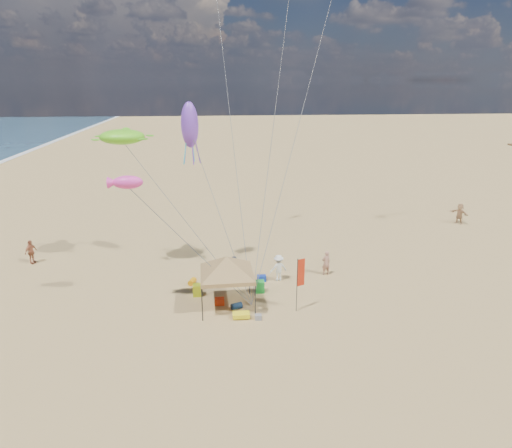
# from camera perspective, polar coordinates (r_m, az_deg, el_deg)

# --- Properties ---
(ground) EXTENTS (280.00, 280.00, 0.00)m
(ground) POSITION_cam_1_polar(r_m,az_deg,el_deg) (24.81, 0.69, -10.99)
(ground) COLOR tan
(ground) RESTS_ON ground
(canopy_tent) EXTENTS (5.64, 5.64, 3.48)m
(canopy_tent) POSITION_cam_1_polar(r_m,az_deg,el_deg) (23.93, -3.83, -4.46)
(canopy_tent) COLOR black
(canopy_tent) RESTS_ON ground
(feather_flag) EXTENTS (0.45, 0.19, 3.10)m
(feather_flag) POSITION_cam_1_polar(r_m,az_deg,el_deg) (23.90, 5.69, -6.70)
(feather_flag) COLOR black
(feather_flag) RESTS_ON ground
(cooler_red) EXTENTS (0.54, 0.38, 0.38)m
(cooler_red) POSITION_cam_1_polar(r_m,az_deg,el_deg) (25.32, -4.74, -9.93)
(cooler_red) COLOR red
(cooler_red) RESTS_ON ground
(cooler_blue) EXTENTS (0.54, 0.38, 0.38)m
(cooler_blue) POSITION_cam_1_polar(r_m,az_deg,el_deg) (27.97, 0.73, -7.02)
(cooler_blue) COLOR #13339F
(cooler_blue) RESTS_ON ground
(bag_navy) EXTENTS (0.69, 0.54, 0.36)m
(bag_navy) POSITION_cam_1_polar(r_m,az_deg,el_deg) (24.82, -2.53, -10.53)
(bag_navy) COLOR #0D203A
(bag_navy) RESTS_ON ground
(bag_orange) EXTENTS (0.54, 0.69, 0.36)m
(bag_orange) POSITION_cam_1_polar(r_m,az_deg,el_deg) (27.84, -8.23, -7.37)
(bag_orange) COLOR orange
(bag_orange) RESTS_ON ground
(chair_green) EXTENTS (0.50, 0.50, 0.70)m
(chair_green) POSITION_cam_1_polar(r_m,az_deg,el_deg) (26.55, 0.51, -8.08)
(chair_green) COLOR green
(chair_green) RESTS_ON ground
(chair_yellow) EXTENTS (0.50, 0.50, 0.70)m
(chair_yellow) POSITION_cam_1_polar(r_m,az_deg,el_deg) (26.36, -7.59, -8.45)
(chair_yellow) COLOR #B7CF17
(chair_yellow) RESTS_ON ground
(crate_grey) EXTENTS (0.34, 0.30, 0.28)m
(crate_grey) POSITION_cam_1_polar(r_m,az_deg,el_deg) (23.82, 0.29, -11.93)
(crate_grey) COLOR gray
(crate_grey) RESTS_ON ground
(beach_cart) EXTENTS (0.90, 0.50, 0.24)m
(beach_cart) POSITION_cam_1_polar(r_m,az_deg,el_deg) (23.91, -1.94, -11.66)
(beach_cart) COLOR yellow
(beach_cart) RESTS_ON ground
(person_near_a) EXTENTS (0.66, 0.51, 1.63)m
(person_near_a) POSITION_cam_1_polar(r_m,az_deg,el_deg) (28.97, 9.03, -4.99)
(person_near_a) COLOR tan
(person_near_a) RESTS_ON ground
(person_near_b) EXTENTS (0.91, 0.76, 1.70)m
(person_near_b) POSITION_cam_1_polar(r_m,az_deg,el_deg) (27.64, -2.73, -5.86)
(person_near_b) COLOR #343B47
(person_near_b) RESTS_ON ground
(person_near_c) EXTENTS (1.22, 0.86, 1.71)m
(person_near_c) POSITION_cam_1_polar(r_m,az_deg,el_deg) (27.82, 2.91, -5.68)
(person_near_c) COLOR white
(person_near_c) RESTS_ON ground
(person_far_a) EXTENTS (0.78, 1.07, 1.69)m
(person_far_a) POSITION_cam_1_polar(r_m,az_deg,el_deg) (34.02, -27.07, -3.23)
(person_far_a) COLOR #B46745
(person_far_a) RESTS_ON ground
(person_far_c) EXTENTS (1.35, 1.74, 1.84)m
(person_far_c) POSITION_cam_1_polar(r_m,az_deg,el_deg) (42.65, 24.81, 1.24)
(person_far_c) COLOR tan
(person_far_c) RESTS_ON ground
(turtle_kite) EXTENTS (3.28, 2.92, 0.92)m
(turtle_kite) POSITION_cam_1_polar(r_m,az_deg,el_deg) (28.79, -16.91, 10.72)
(turtle_kite) COLOR #66DD1E
(turtle_kite) RESTS_ON ground
(fish_kite) EXTENTS (1.54, 0.78, 0.68)m
(fish_kite) POSITION_cam_1_polar(r_m,az_deg,el_deg) (23.22, -16.24, 5.20)
(fish_kite) COLOR #F53AAD
(fish_kite) RESTS_ON ground
(squid_kite) EXTENTS (1.28, 1.28, 2.81)m
(squid_kite) POSITION_cam_1_polar(r_m,az_deg,el_deg) (28.16, -8.56, 12.54)
(squid_kite) COLOR #7D40D5
(squid_kite) RESTS_ON ground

